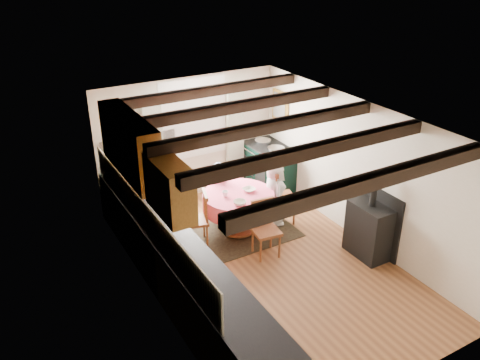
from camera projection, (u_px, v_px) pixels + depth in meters
floor at (265, 264)px, 7.93m from camera, size 3.60×5.50×0.00m
ceiling at (269, 120)px, 6.88m from camera, size 3.60×5.50×0.00m
wall_back at (189, 139)px, 9.55m from camera, size 3.60×0.00×2.40m
wall_front at (408, 304)px, 5.26m from camera, size 3.60×0.00×2.40m
wall_left at (152, 229)px, 6.60m from camera, size 0.00×5.50×2.40m
wall_right at (359, 172)px, 8.21m from camera, size 0.00×5.50×2.40m
beam_a at (370, 182)px, 5.36m from camera, size 3.60×0.16×0.16m
beam_b at (313, 151)px, 6.14m from camera, size 3.60×0.16×0.16m
beam_c at (269, 127)px, 6.92m from camera, size 3.60×0.16×0.16m
beam_d at (234, 107)px, 7.70m from camera, size 3.60×0.16×0.16m
beam_e at (205, 92)px, 8.48m from camera, size 3.60×0.16×0.16m
splash_left at (145, 219)px, 6.84m from camera, size 0.02×4.50×0.55m
splash_back at (139, 149)px, 9.09m from camera, size 1.40×0.02×0.55m
base_cabinet_left at (176, 270)px, 7.07m from camera, size 0.60×5.30×0.88m
base_cabinet_back at (146, 193)px, 9.18m from camera, size 1.30×0.60×0.88m
worktop_left at (176, 242)px, 6.88m from camera, size 0.64×5.30×0.04m
worktop_back at (144, 171)px, 8.96m from camera, size 1.30×0.64×0.04m
wall_cabinet_glass at (129, 145)px, 7.28m from camera, size 0.34×1.80×0.90m
wall_cabinet_solid at (170, 188)px, 6.14m from camera, size 0.34×0.90×0.70m
window_frame at (193, 118)px, 9.41m from camera, size 1.34×0.03×1.54m
window_pane at (193, 118)px, 9.41m from camera, size 1.20×0.01×1.40m
curtain_left at (154, 153)px, 9.18m from camera, size 0.35×0.10×2.10m
curtain_right at (235, 137)px, 9.94m from camera, size 0.35×0.10×2.10m
curtain_rod at (194, 88)px, 9.08m from camera, size 2.00×0.03×0.03m
wall_picture at (280, 106)px, 9.77m from camera, size 0.04×0.50×0.60m
wall_plate at (238, 106)px, 9.78m from camera, size 0.30×0.02×0.30m
rug at (238, 231)px, 8.83m from camera, size 1.87×1.45×0.01m
dining_table at (238, 213)px, 8.67m from camera, size 1.23×1.23×0.74m
chair_near at (266, 229)px, 7.97m from camera, size 0.46×0.48×0.96m
chair_left at (196, 219)px, 8.29m from camera, size 0.52×0.51×0.94m
chair_right at (282, 195)px, 8.93m from camera, size 0.57×0.55×1.04m
aga_range at (269, 168)px, 10.09m from camera, size 0.68×1.05×0.97m
cast_iron_stove at (371, 217)px, 7.88m from camera, size 0.42×0.71×1.41m
child_far at (218, 190)px, 9.06m from camera, size 0.44×0.33×1.10m
child_right at (274, 192)px, 8.82m from camera, size 0.56×0.69×1.23m
bowl_a at (249, 190)px, 8.58m from camera, size 0.25×0.25×0.05m
bowl_b at (240, 203)px, 8.14m from camera, size 0.30×0.30×0.07m
cup at (225, 194)px, 8.40m from camera, size 0.11×0.11×0.09m
canister_tall at (133, 167)px, 8.81m from camera, size 0.13×0.13×0.22m
canister_wide at (141, 166)px, 8.89m from camera, size 0.17×0.17×0.18m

